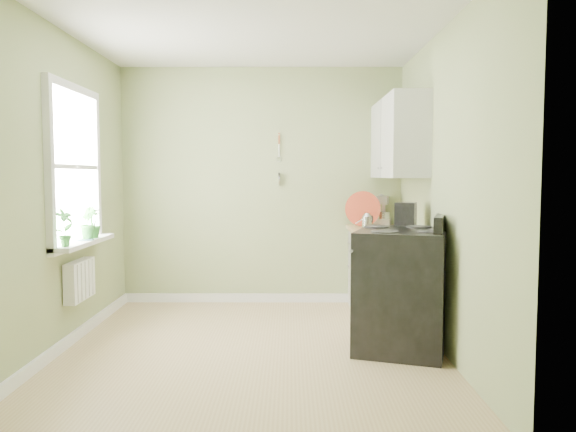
{
  "coord_description": "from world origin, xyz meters",
  "views": [
    {
      "loc": [
        0.32,
        -4.65,
        1.48
      ],
      "look_at": [
        0.31,
        0.55,
        1.1
      ],
      "focal_mm": 35.0,
      "sensor_mm": 36.0,
      "label": 1
    }
  ],
  "objects_px": {
    "stand_mixer": "(382,211)",
    "stove": "(402,288)",
    "coffee_maker": "(405,220)",
    "kettle": "(367,221)"
  },
  "relations": [
    {
      "from": "stand_mixer",
      "to": "coffee_maker",
      "type": "relative_size",
      "value": 1.15
    },
    {
      "from": "stand_mixer",
      "to": "kettle",
      "type": "height_order",
      "value": "stand_mixer"
    },
    {
      "from": "stove",
      "to": "coffee_maker",
      "type": "relative_size",
      "value": 3.64
    },
    {
      "from": "stove",
      "to": "kettle",
      "type": "height_order",
      "value": "stove"
    },
    {
      "from": "stand_mixer",
      "to": "stove",
      "type": "bearing_deg",
      "value": -93.48
    },
    {
      "from": "coffee_maker",
      "to": "stand_mixer",
      "type": "bearing_deg",
      "value": 90.43
    },
    {
      "from": "stove",
      "to": "stand_mixer",
      "type": "xyz_separation_m",
      "value": [
        0.1,
        1.69,
        0.55
      ]
    },
    {
      "from": "stove",
      "to": "coffee_maker",
      "type": "distance_m",
      "value": 0.72
    },
    {
      "from": "stove",
      "to": "kettle",
      "type": "relative_size",
      "value": 6.65
    },
    {
      "from": "stand_mixer",
      "to": "kettle",
      "type": "relative_size",
      "value": 2.11
    }
  ]
}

